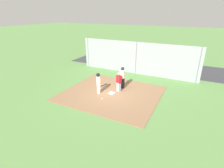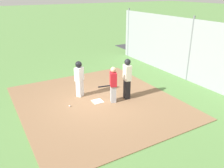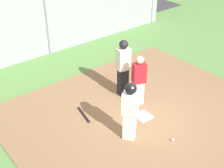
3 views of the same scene
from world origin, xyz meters
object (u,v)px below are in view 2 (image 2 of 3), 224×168
Objects in this scene: runner at (79,77)px; parked_car_dark at (189,51)px; home_plate at (98,101)px; umpire at (127,78)px; baseball at (70,106)px; baseball_bat at (106,86)px; parked_car_red at (220,60)px; catcher at (113,84)px.

parked_car_dark is at bearing 68.09° from runner.
umpire reaches higher than home_plate.
umpire reaches higher than baseball.
parked_car_red is (-0.97, -7.31, 0.55)m from baseball_bat.
baseball is (0.47, 1.81, -0.77)m from catcher.
parked_car_dark is at bearing -146.99° from umpire.
home_plate is 0.28× the size of catcher.
parked_car_red reaches higher than home_plate.
baseball is at bearing -0.51° from umpire.
parked_car_dark is (2.98, -7.73, -0.22)m from catcher.
baseball_bat reaches higher than home_plate.
catcher is 0.37× the size of parked_car_dark.
catcher is at bearing -104.50° from baseball.
runner is (0.91, 0.42, 0.93)m from home_plate.
runner is at bearing -81.04° from parked_car_dark.
runner reaches higher than catcher.
umpire is (0.00, -0.70, 0.15)m from catcher.
umpire is 2.72m from baseball.
parked_car_red is at bearing -0.24° from parked_car_dark.
home_plate is 0.27× the size of runner.
home_plate is 1.64m from umpire.
baseball_bat is (1.62, -0.51, -0.78)m from catcher.
runner reaches higher than baseball_bat.
catcher is at bearing -119.52° from home_plate.
catcher is at bearing -78.71° from parked_car_red.
parked_car_dark is (2.51, -9.55, 0.55)m from baseball.
home_plate is at bearing -74.61° from parked_car_dark.
baseball_bat is 2.59m from baseball.
catcher is (-0.34, -0.59, 0.80)m from home_plate.
baseball_bat is at bearing -73.23° from umpire.
runner is at bearing -45.81° from baseball.
catcher reaches higher than baseball.
catcher is 21.14× the size of baseball.
runner reaches higher than home_plate.
umpire is at bearing -104.58° from home_plate.
umpire reaches higher than baseball_bat.
umpire is 7.16m from parked_car_red.
catcher is 1.61m from runner.
home_plate is at bearing -4.52° from umpire.
parked_car_red reaches higher than baseball_bat.
parked_car_dark is (2.33, 0.08, 0.00)m from parked_car_red.
baseball_bat is at bearing 70.75° from runner.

